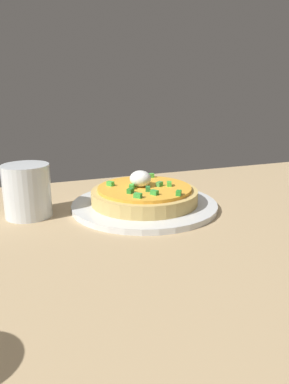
# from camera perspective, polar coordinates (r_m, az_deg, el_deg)

# --- Properties ---
(dining_table) EXTENTS (1.15, 0.74, 0.03)m
(dining_table) POSITION_cam_1_polar(r_m,az_deg,el_deg) (0.57, 3.19, -7.99)
(dining_table) COLOR tan
(dining_table) RESTS_ON ground
(plate) EXTENTS (0.27, 0.27, 0.01)m
(plate) POSITION_cam_1_polar(r_m,az_deg,el_deg) (0.68, -0.00, -2.04)
(plate) COLOR silver
(plate) RESTS_ON dining_table
(pizza) EXTENTS (0.19, 0.19, 0.06)m
(pizza) POSITION_cam_1_polar(r_m,az_deg,el_deg) (0.67, -0.02, -0.35)
(pizza) COLOR tan
(pizza) RESTS_ON plate
(cup_near) EXTENTS (0.08, 0.08, 0.09)m
(cup_near) POSITION_cam_1_polar(r_m,az_deg,el_deg) (0.66, -17.65, -0.16)
(cup_near) COLOR silver
(cup_near) RESTS_ON dining_table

